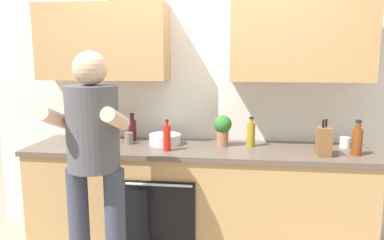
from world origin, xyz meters
TOP-DOWN VIEW (x-y plane):
  - back_wall_unit at (0.00, 0.27)m, footprint 4.00×0.38m
  - counter at (-0.00, -0.00)m, footprint 2.84×0.67m
  - person_standing at (-0.60, -0.72)m, footprint 0.49×0.45m
  - bottle_oil at (0.46, 0.10)m, footprint 0.07×0.07m
  - bottle_wine at (-0.60, 0.18)m, footprint 0.07×0.07m
  - bottle_hotsauce at (-0.22, -0.13)m, footprint 0.06×0.06m
  - bottle_soda at (-1.05, 0.18)m, footprint 0.06×0.06m
  - bottle_vinegar at (1.25, -0.09)m, footprint 0.08×0.08m
  - cup_stoneware at (-0.59, 0.05)m, footprint 0.07×0.07m
  - cup_coffee at (1.23, 0.16)m, footprint 0.08×0.08m
  - mixing_bowl at (-0.28, 0.08)m, footprint 0.27×0.27m
  - knife_block at (1.00, -0.13)m, footprint 0.10×0.14m
  - potted_herb at (0.22, 0.09)m, footprint 0.15×0.15m
  - grocery_bag_rice at (-0.94, -0.08)m, footprint 0.21×0.19m

SIDE VIEW (x-z plane):
  - counter at x=0.00m, z-range 0.00..0.90m
  - cup_coffee at x=1.23m, z-range 0.90..0.99m
  - mixing_bowl at x=-0.28m, z-range 0.90..0.99m
  - cup_stoneware at x=-0.59m, z-range 0.90..1.00m
  - person_standing at x=-0.60m, z-range 0.16..1.84m
  - bottle_soda at x=-1.05m, z-range 0.87..1.13m
  - bottle_wine at x=-0.60m, z-range 0.88..1.13m
  - grocery_bag_rice at x=-0.94m, z-range 0.90..1.11m
  - bottle_oil at x=0.46m, z-range 0.88..1.13m
  - bottle_hotsauce at x=-0.22m, z-range 0.88..1.13m
  - knife_block at x=1.00m, z-range 0.87..1.15m
  - bottle_vinegar at x=1.25m, z-range 0.88..1.15m
  - potted_herb at x=0.22m, z-range 0.92..1.19m
  - back_wall_unit at x=0.00m, z-range 0.24..2.74m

